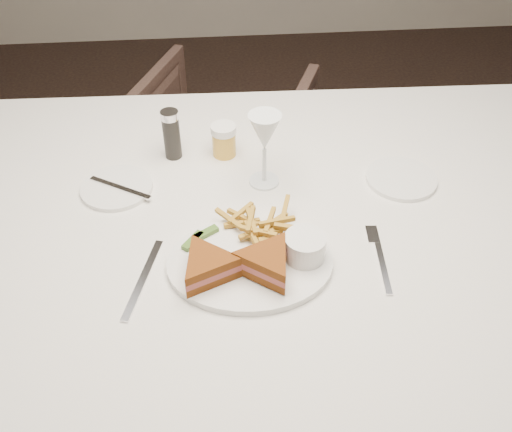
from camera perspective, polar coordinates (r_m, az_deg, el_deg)
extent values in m
plane|color=black|center=(1.85, 5.55, -15.63)|extent=(5.00, 5.00, 0.00)
cube|color=silver|center=(1.48, -0.17, -11.09)|extent=(1.62, 1.10, 0.75)
imported|color=#4A342D|center=(2.20, -3.46, 7.23)|extent=(0.77, 0.75, 0.62)
ellipsoid|color=white|center=(1.10, -0.60, -4.72)|extent=(0.33, 0.26, 0.01)
cube|color=silver|center=(1.10, -11.22, -6.19)|extent=(0.07, 0.20, 0.00)
cylinder|color=white|center=(1.31, -13.76, 2.77)|extent=(0.16, 0.16, 0.01)
cylinder|color=white|center=(1.34, 14.32, 3.64)|extent=(0.16, 0.16, 0.01)
cylinder|color=black|center=(1.36, -8.44, 8.07)|extent=(0.04, 0.04, 0.12)
cylinder|color=gold|center=(1.36, -3.23, 7.56)|extent=(0.06, 0.06, 0.08)
cube|color=#3E6423|center=(1.14, -5.06, -1.74)|extent=(0.05, 0.04, 0.01)
cube|color=#3E6423|center=(1.13, -6.33, -2.49)|extent=(0.05, 0.05, 0.01)
cylinder|color=white|center=(1.09, 4.91, -3.09)|extent=(0.08, 0.08, 0.05)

